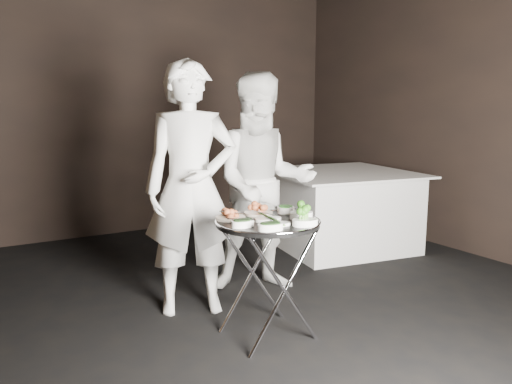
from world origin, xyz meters
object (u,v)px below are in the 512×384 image
serving_tray (268,222)px  waiter_right (263,183)px  tray_stand (268,273)px  dining_table (339,209)px  waiter_left (191,188)px

serving_tray → waiter_right: 0.91m
tray_stand → dining_table: bearing=38.7°
dining_table → waiter_left: bearing=-158.9°
serving_tray → waiter_right: (0.44, 0.78, 0.12)m
tray_stand → dining_table: size_ratio=0.53×
serving_tray → tray_stand: bearing=0.0°
serving_tray → waiter_left: 0.72m
waiter_right → dining_table: size_ratio=1.23×
tray_stand → waiter_right: (0.44, 0.78, 0.46)m
tray_stand → serving_tray: size_ratio=1.13×
waiter_left → waiter_right: (0.69, 0.12, -0.03)m
waiter_left → tray_stand: bearing=-51.6°
tray_stand → waiter_left: size_ratio=0.42×
serving_tray → dining_table: size_ratio=0.47×
tray_stand → waiter_right: bearing=60.6°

